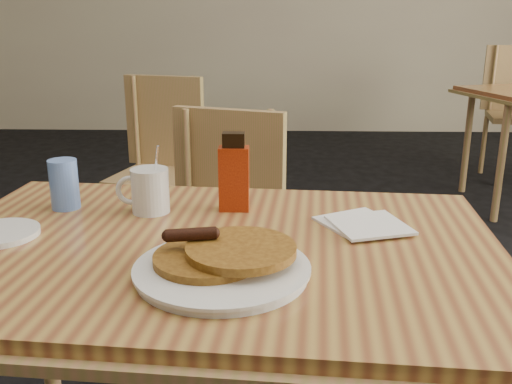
# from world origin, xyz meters

# --- Properties ---
(main_table) EXTENTS (1.25, 0.90, 0.75)m
(main_table) POSITION_xyz_m (-0.05, -0.00, 0.71)
(main_table) COLOR #A57D3A
(main_table) RESTS_ON floor
(chair_main_far) EXTENTS (0.51, 0.52, 0.89)m
(chair_main_far) POSITION_xyz_m (-0.08, 0.74, 0.53)
(chair_main_far) COLOR #A3734C
(chair_main_far) RESTS_ON floor
(chair_wall_extra) EXTENTS (0.50, 0.51, 0.91)m
(chair_wall_extra) POSITION_xyz_m (-0.47, 1.65, 0.54)
(chair_wall_extra) COLOR #A3734C
(chair_wall_extra) RESTS_ON floor
(pancake_plate) EXTENTS (0.31, 0.31, 0.07)m
(pancake_plate) POSITION_xyz_m (-0.02, -0.14, 0.77)
(pancake_plate) COLOR silver
(pancake_plate) RESTS_ON main_table
(coffee_mug) EXTENTS (0.12, 0.09, 0.16)m
(coffee_mug) POSITION_xyz_m (-0.22, 0.19, 0.80)
(coffee_mug) COLOR silver
(coffee_mug) RESTS_ON main_table
(syrup_bottle) EXTENTS (0.07, 0.04, 0.18)m
(syrup_bottle) POSITION_xyz_m (-0.02, 0.21, 0.83)
(syrup_bottle) COLOR maroon
(syrup_bottle) RESTS_ON main_table
(napkin_stack) EXTENTS (0.21, 0.22, 0.01)m
(napkin_stack) POSITION_xyz_m (0.26, 0.10, 0.76)
(napkin_stack) COLOR silver
(napkin_stack) RESTS_ON main_table
(blue_tumbler) EXTENTS (0.08, 0.08, 0.12)m
(blue_tumbler) POSITION_xyz_m (-0.42, 0.21, 0.81)
(blue_tumbler) COLOR #5F86DE
(blue_tumbler) RESTS_ON main_table
(side_saucer) EXTENTS (0.20, 0.20, 0.01)m
(side_saucer) POSITION_xyz_m (-0.50, 0.03, 0.76)
(side_saucer) COLOR silver
(side_saucer) RESTS_ON main_table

